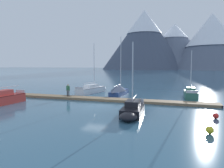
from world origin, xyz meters
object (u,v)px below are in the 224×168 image
at_px(sailboat_mid_dock_starboard, 132,110).
at_px(sailboat_far_berth, 190,93).
at_px(sailboat_second_berth, 92,89).
at_px(mooring_buoy_channel_marker, 216,116).
at_px(mooring_buoy_inner_mooring, 210,130).
at_px(sailboat_mid_dock_port, 119,90).
at_px(person_on_dock, 68,89).

relative_size(sailboat_mid_dock_starboard, sailboat_far_berth, 1.01).
xyz_separation_m(sailboat_second_berth, sailboat_mid_dock_starboard, (10.11, -13.25, -0.06)).
distance_m(mooring_buoy_channel_marker, mooring_buoy_inner_mooring, 4.61).
bearing_deg(sailboat_mid_dock_port, mooring_buoy_inner_mooring, -54.22).
bearing_deg(sailboat_second_berth, sailboat_mid_dock_port, -11.48).
xyz_separation_m(sailboat_second_berth, sailboat_far_berth, (15.41, -0.12, 0.02)).
bearing_deg(sailboat_second_berth, sailboat_mid_dock_starboard, -52.66).
relative_size(sailboat_mid_dock_port, sailboat_far_berth, 1.35).
relative_size(sailboat_mid_dock_port, mooring_buoy_channel_marker, 15.64).
xyz_separation_m(sailboat_mid_dock_port, person_on_dock, (-5.76, -5.52, 0.47)).
bearing_deg(sailboat_mid_dock_port, mooring_buoy_channel_marker, -42.24).
bearing_deg(sailboat_mid_dock_port, person_on_dock, -136.20).
distance_m(sailboat_second_berth, sailboat_mid_dock_starboard, 16.66).
relative_size(sailboat_mid_dock_starboard, person_on_dock, 3.96).
distance_m(sailboat_far_berth, person_on_dock, 17.36).
bearing_deg(person_on_dock, mooring_buoy_inner_mooring, -30.54).
bearing_deg(mooring_buoy_channel_marker, person_on_dock, 162.96).
xyz_separation_m(sailboat_second_berth, mooring_buoy_channel_marker, (17.19, -12.04, -0.33)).
xyz_separation_m(sailboat_mid_dock_port, sailboat_far_berth, (10.34, 0.91, -0.18)).
distance_m(sailboat_second_berth, sailboat_far_berth, 15.41).
relative_size(person_on_dock, mooring_buoy_inner_mooring, 2.72).
bearing_deg(sailboat_second_berth, mooring_buoy_inner_mooring, -45.51).
height_order(person_on_dock, mooring_buoy_channel_marker, person_on_dock).
bearing_deg(sailboat_far_berth, sailboat_second_berth, 179.57).
distance_m(sailboat_mid_dock_port, mooring_buoy_inner_mooring, 19.14).
bearing_deg(mooring_buoy_channel_marker, sailboat_second_berth, 145.00).
xyz_separation_m(person_on_dock, mooring_buoy_inner_mooring, (16.95, -10.00, -0.99)).
bearing_deg(person_on_dock, sailboat_mid_dock_starboard, -31.80).
xyz_separation_m(mooring_buoy_channel_marker, mooring_buoy_inner_mooring, (-0.93, -4.52, 0.02)).
distance_m(sailboat_mid_dock_port, mooring_buoy_channel_marker, 16.38).
bearing_deg(sailboat_mid_dock_port, sailboat_far_berth, 5.05).
xyz_separation_m(sailboat_mid_dock_port, mooring_buoy_inner_mooring, (11.19, -15.52, -0.52)).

